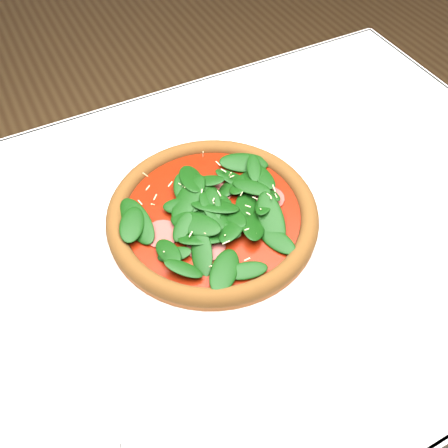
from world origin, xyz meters
TOP-DOWN VIEW (x-y plane):
  - ground at (0.00, 0.00)m, footprint 6.00×6.00m
  - dining_table at (0.00, 0.00)m, footprint 1.21×0.81m
  - plate at (-0.01, 0.03)m, footprint 0.39×0.39m
  - pizza at (-0.01, 0.03)m, footprint 0.41×0.41m
  - saucer_far at (0.45, 0.16)m, footprint 0.14×0.14m

SIDE VIEW (x-z plane):
  - ground at x=0.00m, z-range 0.00..0.00m
  - dining_table at x=0.00m, z-range 0.27..1.02m
  - saucer_far at x=0.45m, z-range 0.75..0.76m
  - plate at x=-0.01m, z-range 0.75..0.77m
  - pizza at x=-0.01m, z-range 0.76..0.80m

